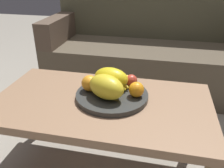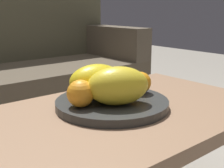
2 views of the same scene
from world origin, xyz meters
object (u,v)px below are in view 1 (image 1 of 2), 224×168
couch (144,53)px  fruit_bowl (112,95)px  orange_front (90,83)px  melon_large_front (111,78)px  melon_smaller_beside (106,87)px  banana_bunch (116,82)px  orange_left (136,89)px  apple_front (131,80)px  coffee_table (101,110)px

couch → fruit_bowl: couch is taller
couch → orange_front: couch is taller
fruit_bowl → melon_large_front: 0.09m
melon_smaller_beside → banana_bunch: bearing=79.9°
couch → orange_left: size_ratio=23.41×
couch → orange_front: 1.12m
orange_left → apple_front: bearing=111.2°
melon_large_front → coffee_table: bearing=-106.0°
fruit_bowl → orange_front: orange_front is taller
melon_smaller_beside → apple_front: size_ratio=2.93×
orange_front → banana_bunch: orange_front is taller
coffee_table → couch: size_ratio=0.62×
melon_smaller_beside → banana_bunch: size_ratio=1.06×
couch → apple_front: (0.02, -0.99, 0.20)m
melon_large_front → melon_smaller_beside: 0.11m
melon_large_front → banana_bunch: 0.04m
coffee_table → fruit_bowl: size_ratio=2.97×
melon_large_front → couch: bearing=85.5°
fruit_bowl → orange_left: bearing=-2.1°
melon_large_front → orange_left: size_ratio=2.42×
couch → melon_large_front: size_ratio=9.66×
banana_bunch → couch: bearing=86.7°
orange_left → coffee_table: bearing=-168.3°
fruit_bowl → melon_large_front: (-0.02, 0.06, 0.07)m
couch → melon_large_front: (-0.08, -1.03, 0.22)m
melon_large_front → orange_front: size_ratio=2.21×
coffee_table → fruit_bowl: (0.05, 0.04, 0.07)m
apple_front → banana_bunch: size_ratio=0.36×
melon_large_front → orange_front: bearing=-150.2°
melon_smaller_beside → banana_bunch: 0.13m
apple_front → banana_bunch: 0.08m
coffee_table → melon_large_front: melon_large_front is taller
coffee_table → orange_left: bearing=11.7°
melon_smaller_beside → fruit_bowl: bearing=70.7°
melon_smaller_beside → melon_large_front: bearing=90.5°
fruit_bowl → banana_bunch: banana_bunch is taller
coffee_table → couch: bearing=84.5°
orange_front → apple_front: orange_front is taller
melon_smaller_beside → apple_front: melon_smaller_beside is taller
coffee_table → fruit_bowl: bearing=40.1°
orange_left → apple_front: size_ratio=1.17×
couch → banana_bunch: couch is taller
melon_smaller_beside → orange_left: (0.13, 0.04, -0.02)m
fruit_bowl → couch: bearing=86.7°
melon_large_front → apple_front: melon_large_front is taller
couch → fruit_bowl: 1.10m
couch → fruit_bowl: size_ratio=4.83×
orange_left → apple_front: (-0.04, 0.10, -0.01)m
coffee_table → melon_smaller_beside: (0.03, -0.01, 0.13)m
couch → apple_front: size_ratio=27.35×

